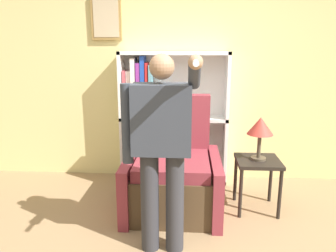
% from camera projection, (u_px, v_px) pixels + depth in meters
% --- Properties ---
extents(wall_back, '(8.00, 0.11, 2.80)m').
position_uv_depth(wall_back, '(191.00, 69.00, 4.07)').
color(wall_back, '#DBCC84').
rests_on(wall_back, ground_plane).
extents(bookcase, '(1.32, 0.28, 1.62)m').
position_uv_depth(bookcase, '(160.00, 118.00, 4.08)').
color(bookcase, white).
rests_on(bookcase, ground_plane).
extents(armchair, '(0.97, 0.94, 1.17)m').
position_uv_depth(armchair, '(173.00, 175.00, 3.44)').
color(armchair, '#4C3823').
rests_on(armchair, ground_plane).
extents(person_standing, '(0.61, 0.78, 1.63)m').
position_uv_depth(person_standing, '(162.00, 143.00, 2.57)').
color(person_standing, '#2D2D33').
rests_on(person_standing, ground_plane).
extents(side_table, '(0.44, 0.44, 0.55)m').
position_uv_depth(side_table, '(258.00, 168.00, 3.37)').
color(side_table, black).
rests_on(side_table, ground_plane).
extents(table_lamp, '(0.26, 0.26, 0.44)m').
position_uv_depth(table_lamp, '(260.00, 128.00, 3.27)').
color(table_lamp, '#4C4233').
rests_on(table_lamp, side_table).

